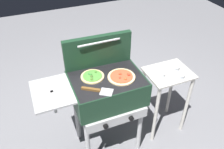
# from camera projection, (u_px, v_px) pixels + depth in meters

# --- Properties ---
(ground_plane) EXTENTS (8.00, 8.00, 0.00)m
(ground_plane) POSITION_uv_depth(u_px,v_px,m) (108.00, 142.00, 2.61)
(ground_plane) COLOR gray
(grill) EXTENTS (0.96, 0.53, 0.90)m
(grill) POSITION_uv_depth(u_px,v_px,m) (106.00, 91.00, 2.15)
(grill) COLOR #193823
(grill) RESTS_ON ground_plane
(grill_lid_open) EXTENTS (0.63, 0.09, 0.30)m
(grill_lid_open) POSITION_uv_depth(u_px,v_px,m) (98.00, 51.00, 2.13)
(grill_lid_open) COLOR #193823
(grill_lid_open) RESTS_ON grill
(pizza_pepperoni) EXTENTS (0.24, 0.24, 0.04)m
(pizza_pepperoni) POSITION_uv_depth(u_px,v_px,m) (122.00, 77.00, 2.06)
(pizza_pepperoni) COLOR beige
(pizza_pepperoni) RESTS_ON grill
(pizza_veggie) EXTENTS (0.21, 0.21, 0.03)m
(pizza_veggie) POSITION_uv_depth(u_px,v_px,m) (92.00, 76.00, 2.07)
(pizza_veggie) COLOR #E0C17F
(pizza_veggie) RESTS_ON grill
(spatula) EXTENTS (0.25, 0.19, 0.02)m
(spatula) POSITION_uv_depth(u_px,v_px,m) (97.00, 90.00, 1.92)
(spatula) COLOR #B7BABF
(spatula) RESTS_ON grill
(prep_table) EXTENTS (0.44, 0.36, 0.77)m
(prep_table) POSITION_uv_depth(u_px,v_px,m) (166.00, 89.00, 2.48)
(prep_table) COLOR beige
(prep_table) RESTS_ON ground_plane
(topping_bowl_near) EXTENTS (0.12, 0.12, 0.04)m
(topping_bowl_near) POSITION_uv_depth(u_px,v_px,m) (174.00, 67.00, 2.37)
(topping_bowl_near) COLOR silver
(topping_bowl_near) RESTS_ON prep_table
(topping_bowl_far) EXTENTS (0.10, 0.10, 0.04)m
(topping_bowl_far) POSITION_uv_depth(u_px,v_px,m) (180.00, 76.00, 2.26)
(topping_bowl_far) COLOR silver
(topping_bowl_far) RESTS_ON prep_table
(topping_bowl_middle) EXTENTS (0.10, 0.10, 0.04)m
(topping_bowl_middle) POSITION_uv_depth(u_px,v_px,m) (160.00, 74.00, 2.28)
(topping_bowl_middle) COLOR silver
(topping_bowl_middle) RESTS_ON prep_table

